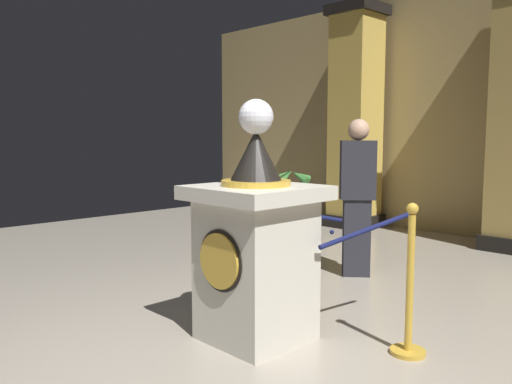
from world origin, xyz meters
The scene contains 8 objects.
ground_plane centered at (0.00, 0.00, 0.00)m, with size 12.77×12.77×0.00m, color #9E9384.
pedestal_clock centered at (-0.22, 0.41, 0.68)m, with size 0.83×0.83×1.74m.
stanchion_near centered at (0.70, 0.96, 0.36)m, with size 0.24×0.24×1.04m.
stanchion_far centered at (-0.97, 1.42, 0.37)m, with size 0.24×0.24×1.05m.
velvet_rope centered at (-0.13, 1.19, 0.79)m, with size 1.10×1.08×0.22m.
column_left centered at (-2.52, 4.89, 1.76)m, with size 0.77×0.77×3.55m.
potted_palm_left centered at (-2.37, 3.17, 0.32)m, with size 0.66×0.67×1.08m.
bystander_guest centered at (-0.72, 2.38, 0.88)m, with size 0.42×0.40×1.66m.
Camera 1 is at (2.40, -2.13, 1.47)m, focal length 36.12 mm.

